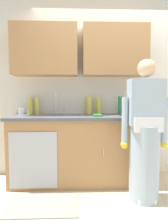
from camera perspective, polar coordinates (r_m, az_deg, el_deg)
The scene contains 15 objects.
ground_plane at distance 2.52m, azimuth 13.21°, elevation -24.31°, with size 9.00×9.00×0.00m, color beige.
kitchen_wall_with_uppers at distance 3.17m, azimuth 6.44°, elevation 9.27°, with size 4.80×0.44×2.70m.
counter_cabinet at distance 2.93m, azimuth -1.06°, elevation -10.56°, with size 1.90×0.62×0.90m.
countertop at distance 2.84m, azimuth -1.01°, elevation -1.37°, with size 1.96×0.66×0.04m, color #595960.
sink at distance 2.86m, azimuth -7.43°, elevation -1.26°, with size 0.50×0.36×0.35m.
person_at_sink at distance 2.46m, azimuth 16.59°, elevation -7.86°, with size 0.55×0.34×1.62m.
floor_mat at distance 2.52m, azimuth -11.47°, elevation -24.19°, with size 0.80×0.50×0.01m, color gray.
bottle_dish_liquid at distance 3.11m, azimuth -13.02°, elevation 1.65°, with size 0.06×0.06×0.24m, color #D8D14C.
bottle_cleaner_spray at distance 3.13m, azimuth -14.86°, elevation 1.67°, with size 0.07×0.07×0.25m, color #D8D14C.
bottle_water_short at distance 3.09m, azimuth 10.19°, elevation 1.89°, with size 0.07×0.07×0.27m, color #2D8C4C.
bottle_soap at distance 3.07m, azimuth 1.41°, elevation 1.89°, with size 0.08×0.08×0.26m, color #D8D14C.
bottle_water_tall at distance 3.08m, azimuth 4.10°, elevation 1.73°, with size 0.07×0.07×0.24m, color #D8D14C.
cup_by_sink at distance 3.03m, azimuth -17.13°, elevation 0.06°, with size 0.08×0.08×0.09m, color white.
knife_on_counter at distance 2.77m, azimuth 7.99°, elevation -1.09°, with size 0.24×0.02×0.01m, color silver.
sponge at distance 2.70m, azimuth 3.78°, elevation -0.96°, with size 0.11×0.07×0.03m, color #4CBF4C.
Camera 1 is at (-0.61, -2.13, 1.22)m, focal length 32.72 mm.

